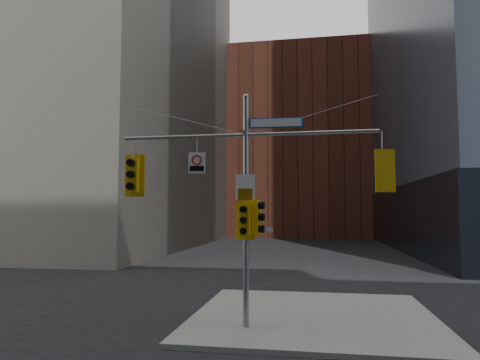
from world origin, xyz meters
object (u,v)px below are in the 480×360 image
(traffic_light_west_arm, at_px, (133,175))
(street_sign_blade, at_px, (276,123))
(signal_assembly, at_px, (246,186))
(traffic_light_pole_front, at_px, (244,220))
(regulatory_sign_arm, at_px, (197,162))
(traffic_light_pole_side, at_px, (256,217))
(traffic_light_east_arm, at_px, (383,171))

(traffic_light_west_arm, xyz_separation_m, street_sign_blade, (4.66, -0.01, 1.55))
(signal_assembly, height_order, traffic_light_pole_front, signal_assembly)
(regulatory_sign_arm, bearing_deg, signal_assembly, -6.81)
(signal_assembly, bearing_deg, traffic_light_pole_front, -89.97)
(traffic_light_west_arm, height_order, street_sign_blade, street_sign_blade)
(traffic_light_west_arm, bearing_deg, traffic_light_pole_front, -7.53)
(traffic_light_pole_side, bearing_deg, traffic_light_east_arm, -81.95)
(traffic_light_west_arm, bearing_deg, signal_assembly, -3.41)
(traffic_light_pole_front, bearing_deg, regulatory_sign_arm, 172.50)
(street_sign_blade, bearing_deg, traffic_light_pole_front, -165.98)
(signal_assembly, height_order, traffic_light_east_arm, signal_assembly)
(signal_assembly, distance_m, traffic_light_east_arm, 4.08)
(signal_assembly, relative_size, traffic_light_pole_front, 6.74)
(traffic_light_east_arm, relative_size, regulatory_sign_arm, 1.87)
(traffic_light_west_arm, distance_m, street_sign_blade, 4.91)
(traffic_light_west_arm, relative_size, regulatory_sign_arm, 2.09)
(traffic_light_pole_front, bearing_deg, signal_assembly, 91.52)
(traffic_light_pole_front, relative_size, street_sign_blade, 0.72)
(signal_assembly, xyz_separation_m, regulatory_sign_arm, (-1.56, -0.02, 0.75))
(traffic_light_west_arm, distance_m, traffic_light_pole_side, 4.26)
(street_sign_blade, distance_m, regulatory_sign_arm, 2.77)
(traffic_light_pole_front, relative_size, regulatory_sign_arm, 1.78)
(street_sign_blade, height_order, regulatory_sign_arm, street_sign_blade)
(signal_assembly, height_order, street_sign_blade, signal_assembly)
(traffic_light_pole_side, relative_size, regulatory_sign_arm, 1.62)
(traffic_light_west_arm, bearing_deg, street_sign_blade, -3.33)
(regulatory_sign_arm, bearing_deg, street_sign_blade, -7.02)
(traffic_light_west_arm, bearing_deg, traffic_light_pole_side, -3.39)
(signal_assembly, relative_size, street_sign_blade, 4.83)
(signal_assembly, xyz_separation_m, traffic_light_pole_side, (0.33, 0.00, -0.97))
(signal_assembly, xyz_separation_m, traffic_light_east_arm, (4.07, 0.00, 0.38))
(signal_assembly, bearing_deg, traffic_light_west_arm, 179.79)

